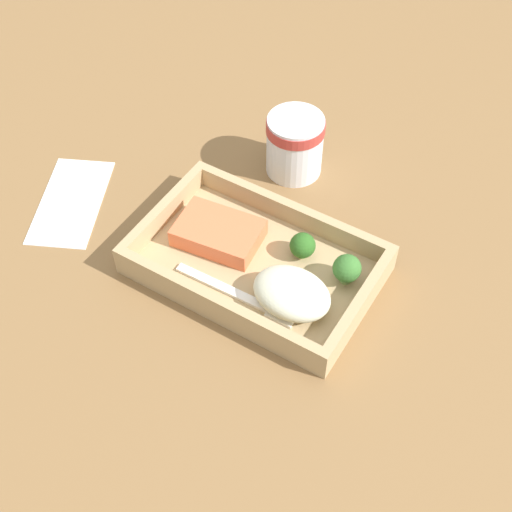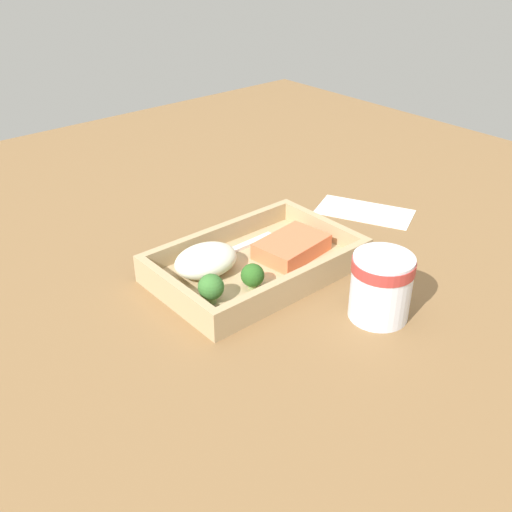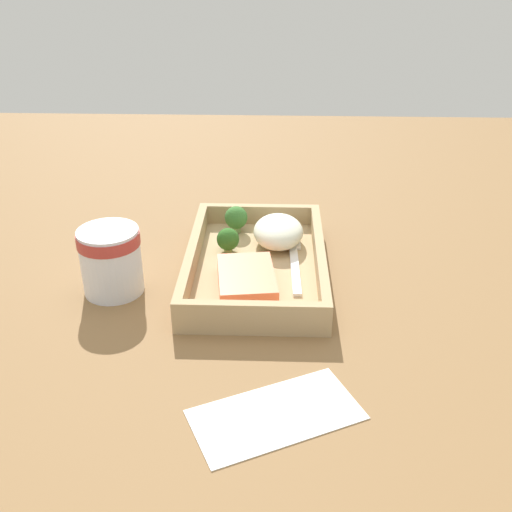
{
  "view_description": "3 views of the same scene",
  "coord_description": "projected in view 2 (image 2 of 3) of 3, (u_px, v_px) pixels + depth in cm",
  "views": [
    {
      "loc": [
        28.4,
        -46.44,
        67.62
      ],
      "look_at": [
        0.0,
        0.0,
        2.7
      ],
      "focal_mm": 50.0,
      "sensor_mm": 36.0,
      "label": 1
    },
    {
      "loc": [
        47.31,
        55.25,
        44.89
      ],
      "look_at": [
        0.0,
        0.0,
        2.7
      ],
      "focal_mm": 42.0,
      "sensor_mm": 36.0,
      "label": 2
    },
    {
      "loc": [
        -70.03,
        -2.48,
        40.54
      ],
      "look_at": [
        0.0,
        0.0,
        2.7
      ],
      "focal_mm": 42.0,
      "sensor_mm": 36.0,
      "label": 3
    }
  ],
  "objects": [
    {
      "name": "paper_cup",
      "position": [
        381.0,
        284.0,
        0.74
      ],
      "size": [
        7.79,
        7.79,
        8.62
      ],
      "color": "silver",
      "rests_on": "ground_plane"
    },
    {
      "name": "fork",
      "position": [
        226.0,
        253.0,
        0.87
      ],
      "size": [
        15.84,
        2.28,
        0.44
      ],
      "color": "white",
      "rests_on": "takeout_tray"
    },
    {
      "name": "takeout_tray",
      "position": [
        256.0,
        269.0,
        0.85
      ],
      "size": [
        28.54,
        18.19,
        1.2
      ],
      "primitive_type": "cube",
      "color": "tan",
      "rests_on": "ground_plane"
    },
    {
      "name": "mashed_potatoes",
      "position": [
        206.0,
        260.0,
        0.82
      ],
      "size": [
        9.3,
        7.06,
        3.96
      ],
      "primitive_type": "ellipsoid",
      "color": "silver",
      "rests_on": "takeout_tray"
    },
    {
      "name": "ground_plane",
      "position": [
        256.0,
        278.0,
        0.86
      ],
      "size": [
        160.0,
        160.0,
        2.0
      ],
      "primitive_type": "cube",
      "color": "brown"
    },
    {
      "name": "tray_rim",
      "position": [
        256.0,
        256.0,
        0.84
      ],
      "size": [
        28.54,
        18.19,
        2.89
      ],
      "color": "tan",
      "rests_on": "takeout_tray"
    },
    {
      "name": "receipt_slip",
      "position": [
        365.0,
        211.0,
        1.02
      ],
      "size": [
        14.13,
        17.9,
        0.24
      ],
      "primitive_type": "cube",
      "rotation": [
        0.0,
        0.0,
        0.44
      ],
      "color": "white",
      "rests_on": "ground_plane"
    },
    {
      "name": "broccoli_floret_2",
      "position": [
        211.0,
        287.0,
        0.76
      ],
      "size": [
        3.38,
        3.38,
        4.02
      ],
      "color": "#759C5B",
      "rests_on": "takeout_tray"
    },
    {
      "name": "salmon_fillet",
      "position": [
        292.0,
        247.0,
        0.87
      ],
      "size": [
        11.03,
        8.15,
        2.45
      ],
      "primitive_type": "cube",
      "rotation": [
        0.0,
        0.0,
        0.13
      ],
      "color": "#F26F45",
      "rests_on": "takeout_tray"
    },
    {
      "name": "broccoli_floret_1",
      "position": [
        253.0,
        276.0,
        0.79
      ],
      "size": [
        3.16,
        3.16,
        3.47
      ],
      "color": "#7F9A56",
      "rests_on": "takeout_tray"
    }
  ]
}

